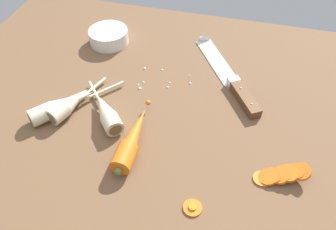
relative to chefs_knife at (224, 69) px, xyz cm
name	(u,v)px	position (x,y,z in cm)	size (l,w,h in cm)	color
ground_plane	(170,119)	(-9.61, -18.26, -2.65)	(120.00, 90.00, 4.00)	brown
chefs_knife	(224,69)	(0.00, 0.00, 0.00)	(21.37, 31.15, 4.18)	silver
whole_carrot	(132,139)	(-14.88, -29.35, 1.45)	(4.21, 20.51, 4.20)	orange
parsnip_front	(63,105)	(-33.35, -23.83, 1.33)	(16.78, 19.24, 4.00)	beige
parsnip_mid_left	(70,103)	(-32.04, -22.89, 1.33)	(8.05, 17.34, 4.00)	beige
parsnip_mid_right	(106,112)	(-23.08, -23.34, 1.33)	(13.95, 15.28, 4.00)	beige
carrot_slice_stack	(282,175)	(15.34, -29.65, 0.57)	(10.52, 5.80, 3.78)	orange
carrot_slice_stray_near	(192,207)	(0.19, -40.18, -0.29)	(3.49, 3.49, 0.70)	orange
prep_bowl	(109,36)	(-33.57, 4.68, 1.50)	(11.00, 11.00, 4.00)	white
mince_crumbs	(156,80)	(-15.87, -8.15, -0.31)	(13.58, 9.10, 0.83)	silver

